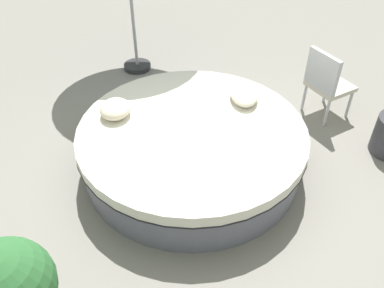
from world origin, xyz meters
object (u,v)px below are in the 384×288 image
at_px(patio_chair, 326,81).
at_px(round_bed, 192,147).
at_px(throw_pillow_1, 115,109).
at_px(throw_pillow_0, 244,93).

bearing_deg(patio_chair, round_bed, -89.58).
xyz_separation_m(round_bed, throw_pillow_1, (0.26, 0.89, 0.37)).
distance_m(throw_pillow_1, patio_chair, 2.79).
xyz_separation_m(round_bed, patio_chair, (1.05, -1.79, 0.27)).
relative_size(round_bed, patio_chair, 2.67).
bearing_deg(throw_pillow_0, throw_pillow_1, 102.48).
bearing_deg(patio_chair, throw_pillow_0, -98.60).
xyz_separation_m(throw_pillow_1, patio_chair, (0.79, -2.68, -0.10)).
bearing_deg(patio_chair, throw_pillow_1, -103.54).
distance_m(round_bed, throw_pillow_1, 1.00).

